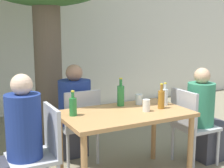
% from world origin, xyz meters
% --- Properties ---
extents(cafe_building_wall, '(10.00, 0.08, 2.80)m').
position_xyz_m(cafe_building_wall, '(0.00, 3.25, 1.40)').
color(cafe_building_wall, silver).
rests_on(cafe_building_wall, ground_plane).
extents(dining_table_front, '(1.34, 0.80, 0.77)m').
position_xyz_m(dining_table_front, '(0.00, 0.00, 0.68)').
color(dining_table_front, '#B27F4C').
rests_on(dining_table_front, ground_plane).
extents(patio_chair_0, '(0.44, 0.44, 0.92)m').
position_xyz_m(patio_chair_0, '(-0.90, 0.00, 0.53)').
color(patio_chair_0, '#B2B2B7').
rests_on(patio_chair_0, ground_plane).
extents(patio_chair_1, '(0.44, 0.44, 0.92)m').
position_xyz_m(patio_chair_1, '(0.90, 0.00, 0.53)').
color(patio_chair_1, '#B2B2B7').
rests_on(patio_chair_1, ground_plane).
extents(patio_chair_2, '(0.44, 0.44, 0.92)m').
position_xyz_m(patio_chair_2, '(-0.27, 0.63, 0.53)').
color(patio_chair_2, '#B2B2B7').
rests_on(patio_chair_2, ground_plane).
extents(person_seated_0, '(0.56, 0.32, 1.25)m').
position_xyz_m(person_seated_0, '(-1.14, -0.00, 0.55)').
color(person_seated_0, '#383842').
rests_on(person_seated_0, ground_plane).
extents(person_seated_1, '(0.56, 0.33, 1.18)m').
position_xyz_m(person_seated_1, '(1.14, -0.00, 0.52)').
color(person_seated_1, '#383842').
rests_on(person_seated_1, ground_plane).
extents(person_seated_2, '(0.40, 0.60, 1.21)m').
position_xyz_m(person_seated_2, '(-0.27, 0.86, 0.55)').
color(person_seated_2, '#383842').
rests_on(person_seated_2, ground_plane).
extents(green_bottle_0, '(0.08, 0.08, 0.32)m').
position_xyz_m(green_bottle_0, '(0.09, 0.25, 0.90)').
color(green_bottle_0, '#287A38').
rests_on(green_bottle_0, dining_table_front).
extents(green_bottle_1, '(0.08, 0.08, 0.26)m').
position_xyz_m(green_bottle_1, '(-0.54, 0.12, 0.87)').
color(green_bottle_1, '#287A38').
rests_on(green_bottle_1, dining_table_front).
extents(amber_bottle_2, '(0.07, 0.07, 0.28)m').
position_xyz_m(amber_bottle_2, '(0.42, -0.06, 0.88)').
color(amber_bottle_2, '#9E661E').
rests_on(amber_bottle_2, dining_table_front).
extents(water_bottle_3, '(0.07, 0.07, 0.26)m').
position_xyz_m(water_bottle_3, '(0.55, 0.05, 0.87)').
color(water_bottle_3, silver).
rests_on(water_bottle_3, dining_table_front).
extents(drinking_glass_0, '(0.08, 0.08, 0.13)m').
position_xyz_m(drinking_glass_0, '(0.21, -0.09, 0.84)').
color(drinking_glass_0, silver).
rests_on(drinking_glass_0, dining_table_front).
extents(drinking_glass_1, '(0.08, 0.08, 0.12)m').
position_xyz_m(drinking_glass_1, '(0.30, 0.21, 0.83)').
color(drinking_glass_1, silver).
rests_on(drinking_glass_1, dining_table_front).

